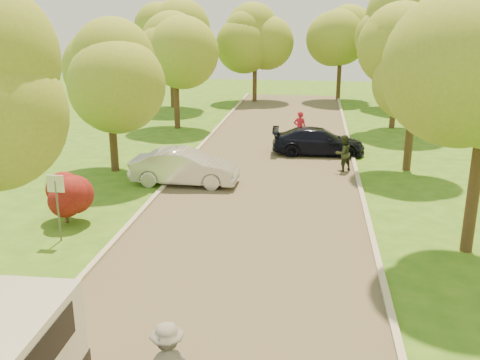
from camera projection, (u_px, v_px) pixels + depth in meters
The scene contains 18 objects.
ground at pixel (218, 322), 12.49m from camera, with size 100.00×100.00×0.00m, color #2B6317.
road at pixel (256, 207), 20.07m from camera, with size 8.00×60.00×0.01m, color #4C4438.
curb_left at pixel (151, 200), 20.59m from camera, with size 0.18×60.00×0.12m, color #B2AD9E.
curb_right at pixel (366, 210), 19.51m from camera, with size 0.18×60.00×0.12m, color #B2AD9E.
street_sign at pixel (56, 194), 16.59m from camera, with size 0.55×0.06×2.17m.
red_shrub at pixel (64, 192), 18.22m from camera, with size 1.70×1.70×1.95m.
tree_l_midb at pixel (112, 70), 23.42m from camera, with size 4.30×4.20×6.62m.
tree_l_far at pixel (178, 40), 32.57m from camera, with size 4.92×4.80×7.79m.
tree_r_midb at pixel (421, 63), 23.44m from camera, with size 4.51×4.40×7.01m.
tree_r_far at pixel (403, 34), 32.55m from camera, with size 5.33×5.20×8.34m.
tree_bg_a at pixel (174, 38), 40.51m from camera, with size 5.12×5.00×7.72m.
tree_bg_b at pixel (401, 35), 40.08m from camera, with size 5.12×5.00×7.95m.
tree_bg_c at pixel (258, 40), 43.59m from camera, with size 4.92×4.80×7.33m.
tree_bg_d at pixel (344, 36), 44.46m from camera, with size 5.12×5.00×7.72m.
silver_sedan at pixel (185, 167), 22.57m from camera, with size 1.58×4.54×1.49m, color silver.
dark_sedan at pixel (318, 141), 27.54m from camera, with size 1.93×4.74×1.37m, color black.
person_striped at pixel (300, 128), 29.48m from camera, with size 0.69×0.45×1.89m, color #BE1C36.
person_olive at pixel (343, 153), 24.46m from camera, with size 0.83×0.64×1.70m, color #2A321E.
Camera 1 is at (2.04, -10.79, 6.84)m, focal length 40.00 mm.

